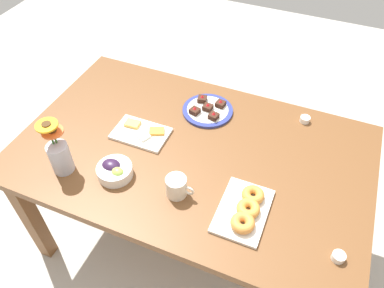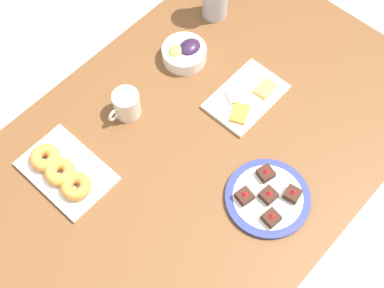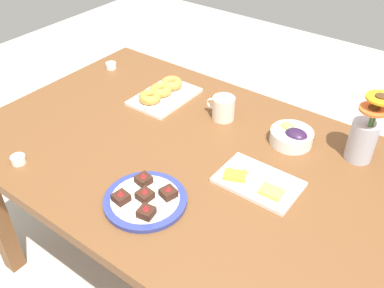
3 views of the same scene
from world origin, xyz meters
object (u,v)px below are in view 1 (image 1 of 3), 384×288
at_px(dining_table, 192,162).
at_px(dessert_plate, 208,110).
at_px(grape_bowl, 114,170).
at_px(jam_cup_honey, 305,119).
at_px(croissant_platter, 246,210).
at_px(coffee_mug, 177,186).
at_px(jam_cup_berry, 339,257).
at_px(cheese_platter, 141,133).
at_px(flower_vase, 59,155).

relative_size(dining_table, dessert_plate, 6.28).
distance_m(dining_table, grape_bowl, 0.38).
bearing_deg(jam_cup_honey, dessert_plate, -166.05).
bearing_deg(croissant_platter, dining_table, 144.58).
relative_size(coffee_mug, croissant_platter, 0.43).
bearing_deg(jam_cup_berry, cheese_platter, 162.90).
relative_size(jam_cup_honey, dessert_plate, 0.19).
bearing_deg(flower_vase, jam_cup_berry, 1.38).
relative_size(dessert_plate, flower_vase, 0.99).
xyz_separation_m(dining_table, cheese_platter, (-0.26, 0.00, 0.09)).
bearing_deg(jam_cup_berry, grape_bowl, 178.26).
bearing_deg(cheese_platter, dessert_plate, 49.55).
distance_m(dining_table, cheese_platter, 0.28).
xyz_separation_m(grape_bowl, jam_cup_honey, (0.69, 0.65, -0.01)).
xyz_separation_m(croissant_platter, jam_cup_honey, (0.11, 0.62, -0.01)).
height_order(dining_table, cheese_platter, cheese_platter).
height_order(coffee_mug, jam_cup_berry, coffee_mug).
xyz_separation_m(dessert_plate, flower_vase, (-0.44, -0.59, 0.08)).
bearing_deg(croissant_platter, coffee_mug, -176.43).
bearing_deg(dessert_plate, flower_vase, -126.66).
height_order(dining_table, coffee_mug, coffee_mug).
bearing_deg(coffee_mug, grape_bowl, -177.59).
height_order(dining_table, dessert_plate, dessert_plate).
relative_size(coffee_mug, flower_vase, 0.47).
bearing_deg(grape_bowl, coffee_mug, 2.41).
relative_size(cheese_platter, flower_vase, 1.01).
height_order(cheese_platter, dessert_plate, dessert_plate).
relative_size(croissant_platter, jam_cup_berry, 5.83).
distance_m(coffee_mug, jam_cup_honey, 0.76).
height_order(coffee_mug, cheese_platter, coffee_mug).
distance_m(dining_table, coffee_mug, 0.28).
bearing_deg(grape_bowl, croissant_platter, 2.99).
xyz_separation_m(grape_bowl, jam_cup_berry, (0.94, -0.03, -0.01)).
height_order(dining_table, jam_cup_honey, jam_cup_honey).
height_order(grape_bowl, cheese_platter, grape_bowl).
relative_size(dining_table, croissant_platter, 5.71).
distance_m(coffee_mug, flower_vase, 0.51).
xyz_separation_m(coffee_mug, jam_cup_berry, (0.65, -0.04, -0.03)).
distance_m(jam_cup_honey, dessert_plate, 0.48).
distance_m(jam_cup_berry, flower_vase, 1.16).
xyz_separation_m(dining_table, jam_cup_honey, (0.44, 0.39, 0.10)).
bearing_deg(croissant_platter, jam_cup_berry, -9.13).
distance_m(dining_table, flower_vase, 0.59).
xyz_separation_m(grape_bowl, flower_vase, (-0.22, -0.06, 0.06)).
bearing_deg(flower_vase, grape_bowl, 14.16).
bearing_deg(flower_vase, cheese_platter, 56.91).
xyz_separation_m(grape_bowl, dessert_plate, (0.22, 0.54, -0.02)).
distance_m(coffee_mug, croissant_platter, 0.29).
distance_m(cheese_platter, flower_vase, 0.39).
bearing_deg(coffee_mug, dessert_plate, 97.25).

